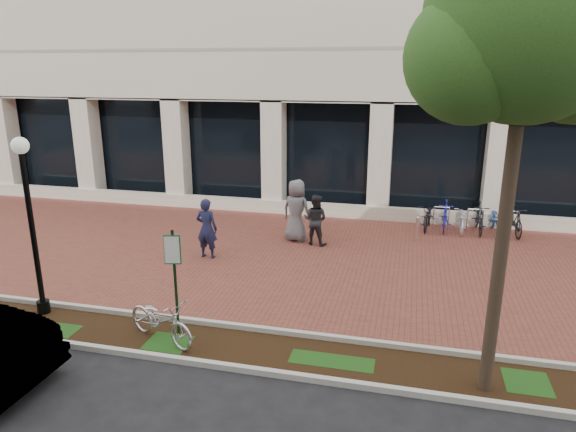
% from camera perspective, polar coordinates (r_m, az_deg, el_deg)
% --- Properties ---
extents(ground, '(120.00, 120.00, 0.00)m').
position_cam_1_polar(ground, '(15.15, 0.93, -4.61)').
color(ground, black).
rests_on(ground, ground).
extents(brick_plaza, '(40.00, 9.00, 0.01)m').
position_cam_1_polar(brick_plaza, '(15.15, 0.93, -4.59)').
color(brick_plaza, brown).
rests_on(brick_plaza, ground).
extents(planting_strip, '(40.00, 1.50, 0.01)m').
position_cam_1_polar(planting_strip, '(10.58, -5.58, -14.41)').
color(planting_strip, black).
rests_on(planting_strip, ground).
extents(curb_plaza_side, '(40.00, 0.12, 0.12)m').
position_cam_1_polar(curb_plaza_side, '(11.17, -4.30, -12.29)').
color(curb_plaza_side, beige).
rests_on(curb_plaza_side, ground).
extents(curb_street_side, '(40.00, 0.12, 0.12)m').
position_cam_1_polar(curb_street_side, '(9.95, -7.05, -16.24)').
color(curb_street_side, beige).
rests_on(curb_street_side, ground).
extents(parking_sign, '(0.34, 0.07, 2.28)m').
position_cam_1_polar(parking_sign, '(10.68, -12.52, -5.72)').
color(parking_sign, '#123216').
rests_on(parking_sign, ground).
extents(lamppost, '(0.36, 0.36, 4.00)m').
position_cam_1_polar(lamppost, '(12.37, -26.69, -0.14)').
color(lamppost, black).
rests_on(lamppost, ground).
extents(street_tree, '(3.60, 3.00, 7.54)m').
position_cam_1_polar(street_tree, '(8.50, 25.39, 17.84)').
color(street_tree, '#4C3B2B').
rests_on(street_tree, ground).
extents(locked_bicycle, '(1.93, 1.30, 0.96)m').
position_cam_1_polar(locked_bicycle, '(10.87, -13.94, -11.12)').
color(locked_bicycle, silver).
rests_on(locked_bicycle, ground).
extents(pedestrian_left, '(0.68, 0.48, 1.78)m').
position_cam_1_polar(pedestrian_left, '(15.04, -9.02, -1.37)').
color(pedestrian_left, '#1B1F44').
rests_on(pedestrian_left, ground).
extents(pedestrian_mid, '(0.89, 0.75, 1.62)m').
position_cam_1_polar(pedestrian_mid, '(16.01, 3.05, -0.42)').
color(pedestrian_mid, '#242428').
rests_on(pedestrian_mid, ground).
extents(pedestrian_right, '(1.12, 0.90, 2.00)m').
position_cam_1_polar(pedestrian_right, '(16.30, 0.94, 0.61)').
color(pedestrian_right, slate).
rests_on(pedestrian_right, ground).
extents(bollard, '(0.12, 0.12, 0.87)m').
position_cam_1_polar(bollard, '(16.79, 14.13, -1.41)').
color(bollard, silver).
rests_on(bollard, ground).
extents(bike_rack_cluster, '(3.51, 1.80, 1.01)m').
position_cam_1_polar(bike_rack_cluster, '(18.40, 19.56, -0.21)').
color(bike_rack_cluster, black).
rests_on(bike_rack_cluster, ground).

